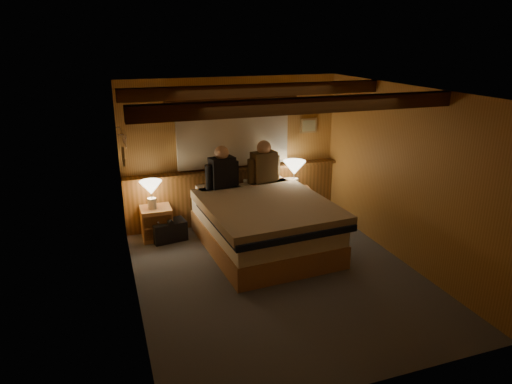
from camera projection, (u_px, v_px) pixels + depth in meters
name	position (u px, v px, depth m)	size (l,w,h in m)	color
floor	(279.00, 276.00, 6.00)	(4.20, 4.20, 0.00)	#494D56
ceiling	(282.00, 91.00, 5.23)	(4.20, 4.20, 0.00)	#BA8945
wall_back	(233.00, 151.00, 7.49)	(3.60, 3.60, 0.00)	#C28D45
wall_left	(130.00, 207.00, 5.05)	(4.20, 4.20, 0.00)	#C28D45
wall_right	(404.00, 176.00, 6.17)	(4.20, 4.20, 0.00)	#C28D45
wall_front	(376.00, 266.00, 3.73)	(3.60, 3.60, 0.00)	#C28D45
wainscot	(234.00, 194.00, 7.66)	(3.60, 0.23, 0.94)	brown
curtain_window	(233.00, 133.00, 7.32)	(2.18, 0.09, 1.11)	#4C2E13
ceiling_beams	(277.00, 97.00, 5.39)	(3.60, 1.65, 0.16)	#4C2E13
coat_rail	(124.00, 137.00, 6.34)	(0.05, 0.55, 0.24)	white
framed_print	(309.00, 126.00, 7.78)	(0.30, 0.04, 0.25)	tan
bed	(264.00, 223.00, 6.69)	(1.84, 2.32, 0.76)	#B6804D
nightstand_left	(157.00, 223.00, 7.06)	(0.46, 0.42, 0.50)	#B6804D
nightstand_right	(296.00, 206.00, 7.69)	(0.58, 0.53, 0.57)	#B6804D
lamp_left	(151.00, 189.00, 6.85)	(0.33, 0.33, 0.44)	silver
lamp_right	(294.00, 170.00, 7.53)	(0.37, 0.37, 0.49)	silver
person_left	(222.00, 170.00, 7.06)	(0.56, 0.29, 0.69)	black
person_right	(264.00, 165.00, 7.34)	(0.58, 0.29, 0.71)	#46331C
duffel_bag	(169.00, 230.00, 7.02)	(0.55, 0.38, 0.37)	black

